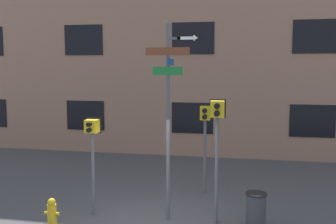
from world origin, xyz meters
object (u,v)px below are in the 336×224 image
pedestrian_signal_left (92,140)px  pedestrian_signal_right (217,127)px  trash_bin (256,210)px  fire_hydrant (52,212)px  pedestrian_signal_across (205,125)px  street_sign_pole (170,105)px

pedestrian_signal_left → pedestrian_signal_right: pedestrian_signal_right is taller
trash_bin → fire_hydrant: bearing=-171.5°
pedestrian_signal_across → fire_hydrant: bearing=-138.8°
pedestrian_signal_left → pedestrian_signal_right: 3.13m
street_sign_pole → pedestrian_signal_across: size_ratio=1.80×
pedestrian_signal_across → trash_bin: pedestrian_signal_across is taller
pedestrian_signal_left → pedestrian_signal_across: pedestrian_signal_across is taller
fire_hydrant → pedestrian_signal_across: bearing=41.2°
fire_hydrant → trash_bin: 4.85m
trash_bin → street_sign_pole: bearing=178.1°
pedestrian_signal_across → trash_bin: 3.12m
pedestrian_signal_right → trash_bin: (0.94, -0.11, -1.92)m
street_sign_pole → fire_hydrant: (-2.74, -0.79, -2.55)m
street_sign_pole → fire_hydrant: bearing=-164.0°
trash_bin → pedestrian_signal_left: bearing=179.4°
street_sign_pole → trash_bin: street_sign_pole is taller
pedestrian_signal_right → pedestrian_signal_across: (-0.48, 2.13, -0.27)m
pedestrian_signal_right → pedestrian_signal_across: 2.20m
street_sign_pole → pedestrian_signal_right: size_ratio=1.59×
street_sign_pole → fire_hydrant: 3.82m
pedestrian_signal_left → fire_hydrant: (-0.75, -0.76, -1.62)m
pedestrian_signal_left → pedestrian_signal_across: size_ratio=0.94×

